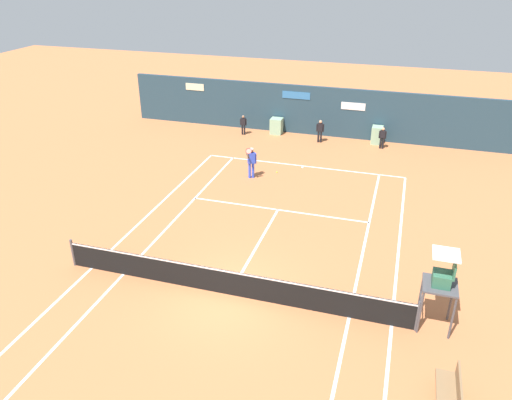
# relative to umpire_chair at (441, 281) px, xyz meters

# --- Properties ---
(ground_plane) EXTENTS (80.00, 80.00, 0.01)m
(ground_plane) POSITION_rel_umpire_chair_xyz_m (-6.50, 0.20, -1.66)
(ground_plane) COLOR #C67042
(tennis_net) EXTENTS (12.10, 0.10, 1.07)m
(tennis_net) POSITION_rel_umpire_chair_xyz_m (-6.50, -0.37, -1.15)
(tennis_net) COLOR #4C4C51
(tennis_net) RESTS_ON ground_plane
(sponsor_back_wall) EXTENTS (25.00, 1.02, 3.03)m
(sponsor_back_wall) POSITION_rel_umpire_chair_xyz_m (-6.49, 16.60, -0.20)
(sponsor_back_wall) COLOR #233D4C
(sponsor_back_wall) RESTS_ON ground_plane
(umpire_chair) EXTENTS (1.00, 1.00, 2.61)m
(umpire_chair) POSITION_rel_umpire_chair_xyz_m (0.00, 0.00, 0.00)
(umpire_chair) COLOR #47474C
(umpire_chair) RESTS_ON ground_plane
(player_bench) EXTENTS (0.54, 1.57, 0.88)m
(player_bench) POSITION_rel_umpire_chair_xyz_m (0.33, -3.08, -1.15)
(player_bench) COLOR #38383D
(player_bench) RESTS_ON ground_plane
(player_on_baseline) EXTENTS (0.47, 0.83, 1.82)m
(player_on_baseline) POSITION_rel_umpire_chair_xyz_m (-8.69, 9.02, -0.71)
(player_on_baseline) COLOR blue
(player_on_baseline) RESTS_ON ground_plane
(ball_kid_right_post) EXTENTS (0.46, 0.20, 1.38)m
(ball_kid_right_post) POSITION_rel_umpire_chair_xyz_m (-6.36, 15.28, -0.87)
(ball_kid_right_post) COLOR black
(ball_kid_right_post) RESTS_ON ground_plane
(ball_kid_left_post) EXTENTS (0.43, 0.18, 1.28)m
(ball_kid_left_post) POSITION_rel_umpire_chair_xyz_m (-2.71, 15.28, -0.93)
(ball_kid_left_post) COLOR black
(ball_kid_left_post) RESTS_ON ground_plane
(ball_kid_centre_post) EXTENTS (0.41, 0.18, 1.24)m
(ball_kid_centre_post) POSITION_rel_umpire_chair_xyz_m (-11.18, 15.28, -0.95)
(ball_kid_centre_post) COLOR black
(ball_kid_centre_post) RESTS_ON ground_plane
(tennis_ball_mid_court) EXTENTS (0.07, 0.07, 0.07)m
(tennis_ball_mid_court) POSITION_rel_umpire_chair_xyz_m (-7.62, 10.03, -1.63)
(tennis_ball_mid_court) COLOR #CCE033
(tennis_ball_mid_court) RESTS_ON ground_plane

